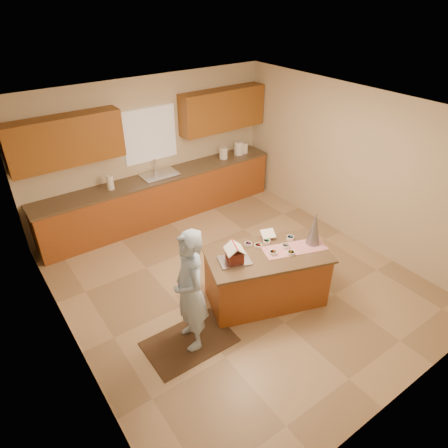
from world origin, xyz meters
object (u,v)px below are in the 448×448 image
Objects in this scene: island_base at (266,278)px; boy at (190,291)px; gingerbread_house at (235,254)px; tinsel_tree at (314,229)px.

island_base is 0.97× the size of boy.
island_base is at bearing 104.72° from boy.
boy reaches higher than island_base.
island_base is 5.08× the size of gingerbread_house.
gingerbread_house reaches higher than island_base.
tinsel_tree is 1.23m from gingerbread_house.
island_base is 3.27× the size of tinsel_tree.
tinsel_tree is 1.55× the size of gingerbread_house.
gingerbread_house is (0.83, 0.19, 0.10)m from boy.
boy is (-2.01, 0.12, -0.23)m from tinsel_tree.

